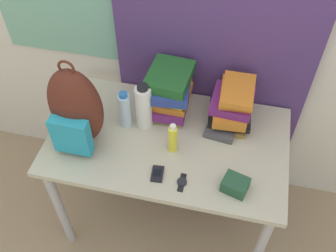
{
  "coord_description": "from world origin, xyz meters",
  "views": [
    {
      "loc": [
        0.28,
        -0.88,
        2.32
      ],
      "look_at": [
        0.0,
        0.35,
        0.88
      ],
      "focal_mm": 42.0,
      "sensor_mm": 36.0,
      "label": 1
    }
  ],
  "objects": [
    {
      "name": "curtain_blue",
      "position": [
        0.15,
        0.74,
        1.25
      ],
      "size": [
        1.03,
        0.04,
        2.5
      ],
      "color": "#4C336B",
      "rests_on": "ground_plane"
    },
    {
      "name": "sports_bottle",
      "position": [
        -0.14,
        0.43,
        0.91
      ],
      "size": [
        0.08,
        0.08,
        0.27
      ],
      "color": "white",
      "rests_on": "desk"
    },
    {
      "name": "sunglasses_case",
      "position": [
        0.25,
        0.42,
        0.8
      ],
      "size": [
        0.16,
        0.07,
        0.04
      ],
      "color": "#47474C",
      "rests_on": "desk"
    },
    {
      "name": "book_stack_left",
      "position": [
        -0.03,
        0.56,
        0.92
      ],
      "size": [
        0.23,
        0.3,
        0.27
      ],
      "color": "yellow",
      "rests_on": "desk"
    },
    {
      "name": "backpack",
      "position": [
        -0.42,
        0.25,
        1.0
      ],
      "size": [
        0.26,
        0.22,
        0.5
      ],
      "color": "#512319",
      "rests_on": "desk"
    },
    {
      "name": "wristwatch",
      "position": [
        0.12,
        0.11,
        0.78
      ],
      "size": [
        0.05,
        0.1,
        0.01
      ],
      "color": "black",
      "rests_on": "desk"
    },
    {
      "name": "desk",
      "position": [
        0.0,
        0.35,
        0.68
      ],
      "size": [
        1.21,
        0.71,
        0.78
      ],
      "color": "#B7B299",
      "rests_on": "ground_plane"
    },
    {
      "name": "book_stack_center",
      "position": [
        0.29,
        0.56,
        0.89
      ],
      "size": [
        0.23,
        0.28,
        0.24
      ],
      "color": "olive",
      "rests_on": "desk"
    },
    {
      "name": "water_bottle",
      "position": [
        -0.24,
        0.41,
        0.88
      ],
      "size": [
        0.06,
        0.06,
        0.22
      ],
      "color": "silver",
      "rests_on": "desk"
    },
    {
      "name": "wall_back",
      "position": [
        -0.0,
        0.79,
        1.25
      ],
      "size": [
        6.0,
        0.06,
        2.5
      ],
      "color": "silver",
      "rests_on": "ground_plane"
    },
    {
      "name": "camera_pouch",
      "position": [
        0.36,
        0.13,
        0.81
      ],
      "size": [
        0.13,
        0.12,
        0.07
      ],
      "color": "#234C33",
      "rests_on": "desk"
    },
    {
      "name": "cell_phone",
      "position": [
        0.0,
        0.13,
        0.79
      ],
      "size": [
        0.06,
        0.09,
        0.02
      ],
      "color": "black",
      "rests_on": "desk"
    },
    {
      "name": "sunscreen_bottle",
      "position": [
        0.04,
        0.3,
        0.86
      ],
      "size": [
        0.04,
        0.04,
        0.18
      ],
      "color": "yellow",
      "rests_on": "desk"
    }
  ]
}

